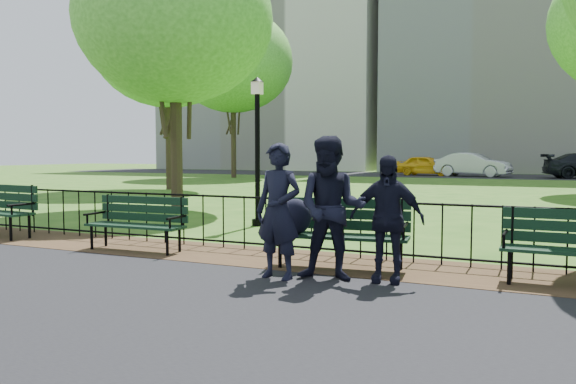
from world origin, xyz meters
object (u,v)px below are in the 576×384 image
at_px(person_left, 278,211).
at_px(person_right, 386,219).
at_px(taxi, 426,165).
at_px(tree_near_w, 175,19).
at_px(tree_mid_w, 168,43).
at_px(park_bench_left_a, 139,217).
at_px(tree_far_w, 233,61).
at_px(park_bench_main, 320,221).
at_px(sedan_silver, 473,165).
at_px(lamppost, 257,145).
at_px(person_mid, 332,208).

distance_m(person_left, person_right, 1.35).
bearing_deg(person_left, taxi, 104.26).
distance_m(person_right, taxi, 34.01).
distance_m(tree_near_w, tree_mid_w, 8.97).
relative_size(park_bench_left_a, tree_far_w, 0.16).
xyz_separation_m(tree_mid_w, tree_far_w, (-3.21, 11.33, 1.08)).
height_order(park_bench_main, person_right, person_right).
distance_m(park_bench_main, person_right, 1.16).
relative_size(tree_near_w, sedan_silver, 1.58).
bearing_deg(taxi, lamppost, -166.97).
bearing_deg(tree_near_w, person_mid, -43.44).
xyz_separation_m(park_bench_left_a, tree_near_w, (-3.47, 5.96, 4.80)).
bearing_deg(lamppost, tree_mid_w, 134.39).
height_order(person_left, sedan_silver, person_left).
height_order(person_mid, taxi, person_mid).
distance_m(tree_mid_w, person_left, 19.15).
relative_size(park_bench_left_a, taxi, 0.42).
bearing_deg(taxi, tree_far_w, 138.40).
distance_m(park_bench_left_a, lamppost, 3.84).
bearing_deg(lamppost, tree_near_w, 148.41).
xyz_separation_m(park_bench_left_a, lamppost, (0.33, 3.62, 1.22)).
bearing_deg(person_left, sedan_silver, 98.88).
bearing_deg(taxi, tree_mid_w, 169.04).
relative_size(tree_near_w, person_mid, 4.26).
distance_m(park_bench_main, tree_far_w, 29.67).
distance_m(tree_mid_w, tree_far_w, 11.83).
distance_m(tree_near_w, sedan_silver, 27.30).
bearing_deg(person_left, person_right, 22.97).
bearing_deg(tree_far_w, tree_near_w, -64.89).
bearing_deg(park_bench_left_a, person_right, -9.48).
distance_m(park_bench_main, tree_mid_w, 18.77).
bearing_deg(taxi, sedan_silver, -91.12).
distance_m(tree_far_w, person_mid, 30.37).
distance_m(park_bench_left_a, person_left, 3.15).
bearing_deg(park_bench_main, tree_near_w, 131.11).
distance_m(tree_far_w, person_left, 30.19).
height_order(park_bench_left_a, person_mid, person_mid).
distance_m(lamppost, tree_far_w, 24.84).
distance_m(tree_far_w, sedan_silver, 17.41).
xyz_separation_m(park_bench_left_a, person_mid, (3.64, -0.77, 0.36)).
xyz_separation_m(lamppost, taxi, (-1.68, 29.34, -1.06)).
distance_m(park_bench_main, lamppost, 4.86).
relative_size(park_bench_main, tree_mid_w, 0.21).
distance_m(lamppost, person_right, 5.85).
bearing_deg(person_mid, person_left, -174.48).
bearing_deg(lamppost, park_bench_main, -52.15).
height_order(tree_near_w, tree_mid_w, tree_mid_w).
height_order(park_bench_main, person_mid, person_mid).
height_order(person_left, taxi, person_left).
relative_size(park_bench_main, tree_far_w, 0.18).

